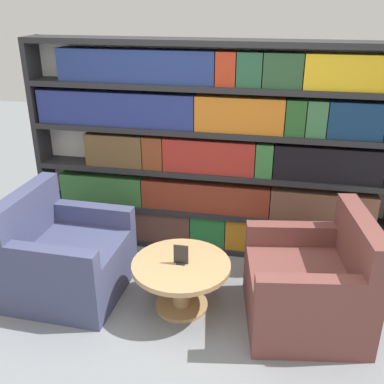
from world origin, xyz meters
TOP-DOWN VIEW (x-y plane):
  - ground_plane at (0.00, 0.00)m, footprint 14.00×14.00m
  - bookshelf at (0.01, 1.31)m, footprint 3.32×0.30m
  - armchair_left at (-1.01, 0.34)m, footprint 0.86×0.88m
  - armchair_right at (0.94, 0.35)m, footprint 0.97×0.99m
  - coffee_table at (-0.04, 0.31)m, footprint 0.77×0.77m
  - table_sign at (-0.04, 0.31)m, footprint 0.11×0.06m

SIDE VIEW (x-z plane):
  - ground_plane at x=0.00m, z-range 0.00..0.00m
  - coffee_table at x=-0.04m, z-range 0.09..0.50m
  - armchair_left at x=-1.01m, z-range -0.13..0.74m
  - armchair_right at x=0.94m, z-range -0.13..0.74m
  - table_sign at x=-0.04m, z-range 0.39..0.55m
  - bookshelf at x=0.01m, z-range -0.01..1.95m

